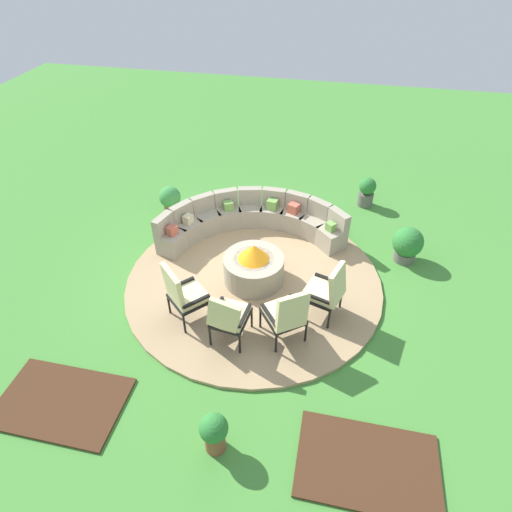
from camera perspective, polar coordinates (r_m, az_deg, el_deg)
name	(u,v)px	position (r m, az deg, el deg)	size (l,w,h in m)	color
ground_plane	(254,282)	(7.94, -0.30, -3.41)	(24.00, 24.00, 0.00)	#478C38
patio_circle	(254,280)	(7.92, -0.30, -3.25)	(4.64, 4.64, 0.06)	tan
mulch_bed_left	(62,402)	(6.87, -24.34, -17.18)	(1.74, 1.12, 0.04)	#472B19
mulch_bed_right	(368,465)	(6.06, 14.54, -25.18)	(1.74, 1.12, 0.04)	#472B19
fire_pit	(254,266)	(7.69, -0.31, -1.39)	(1.09, 1.09, 0.78)	#9E937F
curved_stone_bench	(251,221)	(8.84, -0.69, 4.70)	(3.64, 1.84, 0.78)	#9E937F
lounge_chair_front_left	(183,293)	(6.90, -9.63, -4.85)	(0.79, 0.82, 1.15)	black
lounge_chair_front_right	(228,316)	(6.54, -3.67, -7.95)	(0.60, 0.65, 1.02)	black
lounge_chair_back_left	(286,314)	(6.55, 4.04, -7.63)	(0.80, 0.81, 1.06)	black
lounge_chair_back_right	(327,290)	(7.00, 9.40, -4.44)	(0.74, 0.72, 1.03)	black
potted_plant_0	(408,244)	(8.67, 19.42, 1.52)	(0.58, 0.58, 0.72)	#605B56
potted_plant_1	(170,200)	(9.57, -11.26, 7.23)	(0.46, 0.46, 0.74)	brown
potted_plant_2	(214,432)	(5.72, -5.57, -22.16)	(0.36, 0.36, 0.64)	brown
potted_plant_3	(367,191)	(10.16, 14.46, 8.33)	(0.38, 0.38, 0.68)	#605B56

